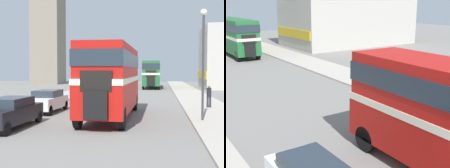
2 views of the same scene
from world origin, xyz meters
TOP-DOWN VIEW (x-y plane):
  - bus_distant at (2.08, 33.00)m, footprint 2.50×11.02m
  - pedestrian_walking at (6.83, 6.90)m, footprint 0.32×0.32m
  - shop_building_block at (18.43, 33.31)m, footprint 17.54×9.86m

SIDE VIEW (x-z plane):
  - pedestrian_walking at x=6.83m, z-range 0.22..1.82m
  - bus_distant at x=2.08m, z-range 0.40..4.53m
  - shop_building_block at x=18.43m, z-range 0.00..9.29m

